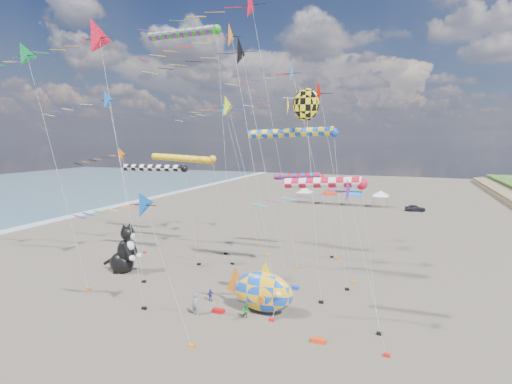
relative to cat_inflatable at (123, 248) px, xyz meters
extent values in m
plane|color=brown|center=(12.41, -11.33, -2.52)|extent=(260.00, 260.00, 0.00)
cone|color=#0E50B5|center=(10.34, -10.36, 6.33)|extent=(1.78, 1.91, 1.97)
cylinder|color=#B2B2B2|center=(11.95, -10.36, 1.91)|extent=(3.24, 0.02, 8.86)
cube|color=black|center=(13.55, -10.36, -2.42)|extent=(0.36, 0.24, 0.20)
cone|color=#0EBCC5|center=(5.30, 14.49, 14.21)|extent=(1.76, 1.88, 1.94)
cylinder|color=#B2B2B2|center=(7.04, 14.49, 5.84)|extent=(3.50, 0.02, 16.74)
cube|color=black|center=(8.78, 14.49, -2.42)|extent=(0.36, 0.24, 0.20)
cone|color=#E6FF14|center=(8.70, 10.13, 14.28)|extent=(2.41, 2.58, 2.66)
cylinder|color=#B2B2B2|center=(10.11, 10.13, 5.88)|extent=(2.84, 0.02, 16.81)
cube|color=black|center=(11.52, 10.13, -2.42)|extent=(0.36, 0.24, 0.20)
cone|color=black|center=(13.41, 2.32, 18.34)|extent=(2.64, 2.82, 2.91)
cylinder|color=#B2B2B2|center=(14.84, 2.32, 7.91)|extent=(2.88, 0.02, 20.87)
cube|color=black|center=(16.27, 2.32, -2.42)|extent=(0.36, 0.24, 0.20)
cone|color=blue|center=(0.18, -1.74, 14.21)|extent=(1.76, 1.88, 1.94)
cylinder|color=#B2B2B2|center=(1.89, -1.74, 5.85)|extent=(3.44, 0.02, 16.74)
cube|color=black|center=(3.59, -1.74, -2.42)|extent=(0.36, 0.24, 0.20)
cone|color=red|center=(12.80, 7.30, 23.72)|extent=(3.12, 3.34, 3.44)
cylinder|color=#B2B2B2|center=(14.33, 7.30, 10.60)|extent=(3.09, 0.02, 26.25)
cube|color=black|center=(15.87, 7.30, -2.42)|extent=(0.36, 0.24, 0.20)
cone|color=orange|center=(14.13, -1.54, 18.69)|extent=(1.89, 2.02, 2.08)
cylinder|color=#B2B2B2|center=(15.27, -1.54, 8.09)|extent=(2.31, 0.02, 21.22)
cube|color=black|center=(16.41, -1.54, -2.42)|extent=(0.36, 0.24, 0.20)
cone|color=#0C7D31|center=(-3.72, -4.93, 17.83)|extent=(2.02, 2.17, 2.23)
cylinder|color=#B2B2B2|center=(-1.83, -4.93, 7.65)|extent=(3.81, 0.02, 20.36)
cube|color=black|center=(0.07, -4.93, -2.42)|extent=(0.36, 0.24, 0.20)
cone|color=#53209C|center=(23.48, -7.11, 7.47)|extent=(1.70, 1.82, 1.88)
cylinder|color=#B2B2B2|center=(24.35, -7.11, 2.47)|extent=(1.76, 0.02, 9.99)
cube|color=black|center=(25.22, -7.11, -2.42)|extent=(0.36, 0.24, 0.20)
cone|color=#FF600A|center=(-4.07, 6.35, 8.88)|extent=(1.73, 1.85, 1.91)
cylinder|color=#B2B2B2|center=(-3.14, 6.35, 3.18)|extent=(1.87, 0.02, 11.40)
cube|color=black|center=(-2.22, 6.35, -2.42)|extent=(0.36, 0.24, 0.20)
cone|color=red|center=(4.54, -6.63, 18.27)|extent=(2.65, 2.84, 2.92)
cylinder|color=#B2B2B2|center=(5.88, -6.63, 7.87)|extent=(2.69, 0.02, 20.80)
cube|color=black|center=(7.21, -6.63, -2.42)|extent=(0.36, 0.24, 0.20)
cone|color=#C70B00|center=(19.10, 4.89, 14.73)|extent=(2.44, 2.61, 2.69)
cylinder|color=#B2B2B2|center=(20.42, 4.89, 6.11)|extent=(2.68, 0.02, 17.26)
cube|color=black|center=(21.75, 4.89, -2.42)|extent=(0.36, 0.24, 0.20)
cone|color=#2181E2|center=(15.32, 11.84, 18.00)|extent=(2.16, 2.31, 2.39)
cylinder|color=#B2B2B2|center=(17.20, 11.84, 7.74)|extent=(3.79, 0.02, 20.52)
cube|color=black|center=(19.08, 11.84, -2.42)|extent=(0.36, 0.24, 0.20)
cylinder|color=#FFB315|center=(1.37, 9.20, 8.42)|extent=(7.87, 0.79, 0.79)
sphere|color=#FFB315|center=(5.31, 9.20, 8.42)|extent=(0.82, 0.82, 0.82)
cylinder|color=#B2B2B2|center=(6.06, 9.20, 2.95)|extent=(1.52, 0.02, 10.94)
cube|color=black|center=(6.81, 9.20, -2.42)|extent=(0.36, 0.24, 0.20)
cylinder|color=blue|center=(16.11, 2.98, 11.20)|extent=(7.64, 0.77, 0.77)
sphere|color=blue|center=(19.93, 2.98, 11.20)|extent=(0.81, 0.81, 0.81)
cylinder|color=#B2B2B2|center=(20.68, 2.98, 4.34)|extent=(1.52, 0.02, 13.72)
cube|color=black|center=(21.43, 2.98, -2.42)|extent=(0.36, 0.24, 0.20)
cylinder|color=red|center=(20.46, -4.43, 7.69)|extent=(5.32, 0.72, 0.72)
sphere|color=red|center=(23.12, -4.43, 7.69)|extent=(0.75, 0.75, 0.75)
cylinder|color=#B2B2B2|center=(23.87, -4.43, 2.58)|extent=(1.52, 0.02, 10.22)
cube|color=black|center=(24.62, -4.43, -2.42)|extent=(0.36, 0.24, 0.20)
cylinder|color=red|center=(14.31, 12.20, 6.51)|extent=(5.35, 0.69, 0.69)
sphere|color=red|center=(16.98, 12.20, 6.51)|extent=(0.73, 0.73, 0.73)
cylinder|color=#B2B2B2|center=(17.73, 12.20, 1.99)|extent=(1.52, 0.02, 9.04)
cube|color=black|center=(18.48, 12.20, -2.42)|extent=(0.36, 0.24, 0.20)
cylinder|color=#229B1C|center=(3.55, 6.06, 21.44)|extent=(8.01, 0.91, 0.91)
sphere|color=#229B1C|center=(7.55, 6.06, 21.44)|extent=(0.95, 0.95, 0.95)
cylinder|color=#B2B2B2|center=(8.30, 6.06, 9.46)|extent=(1.52, 0.02, 23.97)
cube|color=black|center=(9.05, 6.06, -2.42)|extent=(0.36, 0.24, 0.20)
cylinder|color=black|center=(0.52, 4.69, 7.60)|extent=(7.58, 0.71, 0.71)
sphere|color=black|center=(4.31, 4.69, 7.60)|extent=(0.75, 0.75, 0.75)
cylinder|color=#B2B2B2|center=(5.06, 4.69, 2.54)|extent=(1.52, 0.02, 10.12)
cube|color=black|center=(5.81, 4.69, -2.42)|extent=(0.36, 0.24, 0.20)
ellipsoid|color=yellow|center=(17.87, 1.41, 13.44)|extent=(2.20, 0.40, 2.64)
cone|color=yellow|center=(16.37, 1.41, 13.44)|extent=(0.12, 1.80, 1.80)
cylinder|color=#B2B2B2|center=(18.87, 0.41, 5.46)|extent=(2.03, 2.03, 15.97)
cube|color=black|center=(19.87, -0.59, -2.42)|extent=(0.36, 0.24, 0.20)
ellipsoid|color=blue|center=(16.14, -4.03, -0.79)|extent=(5.00, 3.04, 3.11)
cone|color=orange|center=(13.44, -4.03, -0.79)|extent=(2.23, 0.73, 2.28)
cone|color=yellow|center=(16.34, -4.03, 0.77)|extent=(1.63, 0.54, 1.66)
cylinder|color=#B2B2B2|center=(17.26, -4.53, -1.92)|extent=(0.29, 1.04, 1.24)
cube|color=red|center=(17.14, -5.03, -2.42)|extent=(0.36, 0.24, 0.20)
imported|color=gray|center=(11.47, -6.14, -1.67)|extent=(0.65, 0.46, 1.70)
imported|color=#1C8F2D|center=(15.21, -5.27, -1.97)|extent=(0.61, 0.52, 1.10)
imported|color=navy|center=(11.30, -3.38, -2.00)|extent=(0.57, 0.64, 1.04)
cube|color=red|center=(12.89, -5.13, -2.37)|extent=(0.90, 0.44, 0.30)
cube|color=blue|center=(16.99, 1.57, -2.37)|extent=(0.90, 0.44, 0.30)
cube|color=red|center=(20.98, -6.93, -2.37)|extent=(0.90, 0.44, 0.30)
cube|color=black|center=(15.27, -3.16, -2.37)|extent=(0.90, 0.44, 0.30)
cube|color=silver|center=(6.41, 48.67, -0.27)|extent=(3.00, 3.00, 0.15)
pyramid|color=silver|center=(6.41, 48.67, 0.78)|extent=(4.20, 4.20, 1.00)
cylinder|color=#999999|center=(5.11, 47.37, -1.42)|extent=(0.08, 0.08, 2.20)
cylinder|color=#999999|center=(7.71, 47.37, -1.42)|extent=(0.08, 0.08, 2.20)
cylinder|color=#999999|center=(5.11, 49.97, -1.42)|extent=(0.08, 0.08, 2.20)
cylinder|color=#999999|center=(7.71, 49.97, -1.42)|extent=(0.08, 0.08, 2.20)
cube|color=red|center=(11.41, 48.67, -0.27)|extent=(3.00, 3.00, 0.15)
pyramid|color=red|center=(11.41, 48.67, 0.78)|extent=(4.20, 4.20, 1.00)
cylinder|color=#999999|center=(10.11, 47.37, -1.42)|extent=(0.08, 0.08, 2.20)
cylinder|color=#999999|center=(12.71, 47.37, -1.42)|extent=(0.08, 0.08, 2.20)
cylinder|color=#999999|center=(10.11, 49.97, -1.42)|extent=(0.08, 0.08, 2.20)
cylinder|color=#999999|center=(12.71, 49.97, -1.42)|extent=(0.08, 0.08, 2.20)
cube|color=blue|center=(16.41, 48.67, -0.27)|extent=(3.00, 3.00, 0.15)
pyramid|color=blue|center=(16.41, 48.67, 0.78)|extent=(4.20, 4.20, 1.00)
cylinder|color=#999999|center=(15.11, 47.37, -1.42)|extent=(0.08, 0.08, 2.20)
cylinder|color=#999999|center=(17.71, 47.37, -1.42)|extent=(0.08, 0.08, 2.20)
cylinder|color=#999999|center=(15.11, 49.97, -1.42)|extent=(0.08, 0.08, 2.20)
cylinder|color=#999999|center=(17.71, 49.97, -1.42)|extent=(0.08, 0.08, 2.20)
cube|color=white|center=(21.41, 48.67, -0.27)|extent=(3.00, 3.00, 0.15)
pyramid|color=white|center=(21.41, 48.67, 0.78)|extent=(4.20, 4.20, 1.00)
cylinder|color=#999999|center=(20.11, 47.37, -1.42)|extent=(0.08, 0.08, 2.20)
cylinder|color=#999999|center=(22.71, 47.37, -1.42)|extent=(0.08, 0.08, 2.20)
cylinder|color=#999999|center=(20.11, 49.97, -1.42)|extent=(0.08, 0.08, 2.20)
cylinder|color=#999999|center=(22.71, 49.97, -1.42)|extent=(0.08, 0.08, 2.20)
imported|color=#26262D|center=(27.63, 46.67, -1.91)|extent=(3.74, 1.90, 1.22)
camera|label=1|loc=(25.82, -31.21, 10.62)|focal=28.00mm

